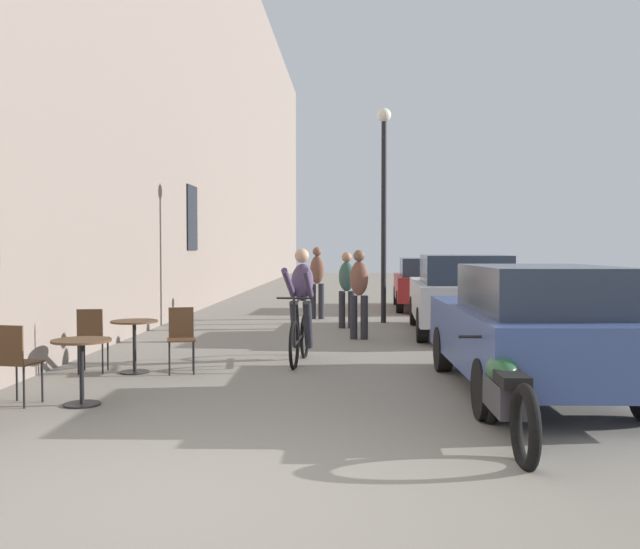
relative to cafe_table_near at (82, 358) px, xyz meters
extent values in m
plane|color=gray|center=(1.89, -2.85, -0.52)|extent=(88.00, 88.00, 0.00)
cube|color=gray|center=(-1.56, 11.15, 6.04)|extent=(0.50, 68.00, 13.13)
cube|color=black|center=(-1.29, 11.01, 1.99)|extent=(0.04, 1.10, 1.70)
cylinder|color=black|center=(0.00, 0.00, -0.51)|extent=(0.40, 0.40, 0.02)
cylinder|color=black|center=(0.00, 0.00, -0.16)|extent=(0.05, 0.05, 0.67)
cylinder|color=#4C331E|center=(0.00, 0.00, 0.19)|extent=(0.64, 0.64, 0.02)
cylinder|color=black|center=(-0.82, 0.19, -0.30)|extent=(0.02, 0.02, 0.45)
cylinder|color=black|center=(-0.50, 0.13, -0.30)|extent=(0.02, 0.02, 0.45)
cylinder|color=black|center=(-0.56, -0.19, -0.30)|extent=(0.02, 0.02, 0.45)
cube|color=#4C331E|center=(-0.69, 0.00, -0.06)|extent=(0.44, 0.44, 0.02)
cube|color=#4C331E|center=(-0.72, -0.18, 0.16)|extent=(0.34, 0.08, 0.42)
cylinder|color=black|center=(-0.05, 2.02, -0.51)|extent=(0.40, 0.40, 0.02)
cylinder|color=black|center=(-0.05, 2.02, -0.16)|extent=(0.05, 0.05, 0.67)
cylinder|color=#4C331E|center=(-0.05, 2.02, 0.19)|extent=(0.64, 0.64, 0.02)
cylinder|color=black|center=(0.80, 1.91, -0.30)|extent=(0.02, 0.02, 0.45)
cylinder|color=black|center=(0.49, 1.83, -0.30)|extent=(0.02, 0.02, 0.45)
cylinder|color=black|center=(0.72, 2.22, -0.30)|extent=(0.02, 0.02, 0.45)
cylinder|color=black|center=(0.41, 2.14, -0.30)|extent=(0.02, 0.02, 0.45)
cube|color=#4C331E|center=(0.61, 2.02, -0.06)|extent=(0.46, 0.46, 0.02)
cube|color=#4C331E|center=(0.56, 2.20, 0.16)|extent=(0.34, 0.10, 0.42)
cylinder|color=black|center=(-0.80, 2.16, -0.30)|extent=(0.02, 0.02, 0.45)
cylinder|color=black|center=(-0.48, 2.20, -0.30)|extent=(0.02, 0.02, 0.45)
cylinder|color=black|center=(-0.76, 1.84, -0.30)|extent=(0.02, 0.02, 0.45)
cylinder|color=black|center=(-0.44, 1.88, -0.30)|extent=(0.02, 0.02, 0.45)
cube|color=#4C331E|center=(-0.62, 2.02, -0.06)|extent=(0.42, 0.42, 0.02)
cube|color=#4C331E|center=(-0.60, 1.84, 0.16)|extent=(0.34, 0.06, 0.42)
torus|color=black|center=(2.12, 2.47, -0.19)|extent=(0.10, 0.71, 0.71)
torus|color=black|center=(2.20, 3.51, -0.19)|extent=(0.10, 0.71, 0.71)
cylinder|color=black|center=(2.19, 3.42, 0.09)|extent=(0.05, 0.22, 0.58)
cylinder|color=black|center=(2.15, 2.93, 0.43)|extent=(0.10, 0.82, 0.14)
cylinder|color=black|center=(2.12, 2.49, 0.14)|extent=(0.04, 0.09, 0.67)
cylinder|color=black|center=(2.16, 3.02, -0.15)|extent=(0.11, 1.00, 0.12)
cylinder|color=black|center=(2.12, 2.52, 0.48)|extent=(0.52, 0.07, 0.03)
ellipsoid|color=black|center=(2.18, 3.33, 0.41)|extent=(0.12, 0.24, 0.06)
ellipsoid|color=#4C3D5B|center=(2.18, 3.26, 0.68)|extent=(0.37, 0.37, 0.59)
sphere|color=tan|center=(2.18, 3.22, 1.08)|extent=(0.22, 0.22, 0.22)
cylinder|color=#26262D|center=(2.27, 3.17, 0.03)|extent=(0.16, 0.40, 0.75)
cylinder|color=#26262D|center=(2.07, 3.19, 0.03)|extent=(0.16, 0.40, 0.75)
cylinder|color=#4C3D5B|center=(2.29, 2.86, 0.68)|extent=(0.13, 0.75, 0.48)
cylinder|color=#4C3D5B|center=(2.01, 2.88, 0.68)|extent=(0.16, 0.75, 0.48)
cylinder|color=#26262D|center=(3.16, 5.76, -0.11)|extent=(0.14, 0.14, 0.82)
cylinder|color=#26262D|center=(2.97, 5.79, -0.11)|extent=(0.14, 0.14, 0.82)
ellipsoid|color=brown|center=(3.06, 5.77, 0.63)|extent=(0.37, 0.28, 0.65)
sphere|color=brown|center=(3.06, 5.77, 1.05)|extent=(0.22, 0.22, 0.22)
cylinder|color=#26262D|center=(2.91, 7.61, -0.12)|extent=(0.14, 0.14, 0.79)
cylinder|color=#26262D|center=(2.71, 7.62, -0.12)|extent=(0.14, 0.14, 0.79)
ellipsoid|color=#38564C|center=(2.81, 7.62, 0.59)|extent=(0.35, 0.26, 0.63)
sphere|color=#A57A5B|center=(2.81, 7.62, 1.00)|extent=(0.22, 0.22, 0.22)
cylinder|color=#26262D|center=(2.18, 9.57, -0.09)|extent=(0.14, 0.14, 0.86)
cylinder|color=#26262D|center=(1.98, 9.57, -0.09)|extent=(0.14, 0.14, 0.86)
ellipsoid|color=brown|center=(2.08, 9.57, 0.67)|extent=(0.34, 0.24, 0.68)
sphere|color=brown|center=(2.08, 9.57, 1.11)|extent=(0.22, 0.22, 0.22)
cylinder|color=black|center=(3.65, 8.76, 1.78)|extent=(0.12, 0.12, 4.60)
sphere|color=silver|center=(3.65, 8.76, 4.22)|extent=(0.32, 0.32, 0.32)
cube|color=#384C84|center=(5.05, 0.96, 0.13)|extent=(1.88, 4.31, 0.69)
cube|color=#283342|center=(5.06, 0.45, 0.74)|extent=(1.54, 2.34, 0.52)
cylinder|color=black|center=(4.21, 2.34, -0.21)|extent=(0.21, 0.62, 0.61)
cylinder|color=black|center=(5.81, 2.39, -0.21)|extent=(0.21, 0.62, 0.61)
cylinder|color=black|center=(4.28, -0.47, -0.21)|extent=(0.21, 0.62, 0.61)
cube|color=#B7B7BC|center=(5.11, 6.81, 0.16)|extent=(2.00, 4.51, 0.72)
cube|color=#283342|center=(5.08, 6.27, 0.79)|extent=(1.63, 2.45, 0.54)
cylinder|color=black|center=(4.33, 8.30, -0.20)|extent=(0.23, 0.65, 0.64)
cylinder|color=black|center=(6.00, 8.24, -0.20)|extent=(0.23, 0.65, 0.64)
cylinder|color=black|center=(4.21, 5.37, -0.20)|extent=(0.23, 0.65, 0.64)
cylinder|color=black|center=(5.89, 5.31, -0.20)|extent=(0.23, 0.65, 0.64)
cube|color=maroon|center=(4.99, 12.57, 0.10)|extent=(1.80, 4.10, 0.66)
cube|color=#283342|center=(4.97, 12.09, 0.67)|extent=(1.47, 2.23, 0.49)
cylinder|color=black|center=(4.27, 13.93, -0.23)|extent=(0.21, 0.59, 0.58)
cylinder|color=black|center=(5.79, 13.88, -0.23)|extent=(0.21, 0.59, 0.58)
cylinder|color=black|center=(4.18, 11.26, -0.23)|extent=(0.21, 0.59, 0.58)
cylinder|color=black|center=(5.71, 11.21, -0.23)|extent=(0.21, 0.59, 0.58)
torus|color=black|center=(4.30, -0.50, -0.22)|extent=(0.10, 0.69, 0.69)
torus|color=black|center=(4.31, -1.95, -0.22)|extent=(0.11, 0.70, 0.70)
cube|color=#333338|center=(4.30, -1.23, -0.12)|extent=(0.25, 0.76, 0.28)
ellipsoid|color=#23512D|center=(4.30, -1.13, 0.10)|extent=(0.29, 0.52, 0.24)
cube|color=black|center=(4.31, -1.51, 0.08)|extent=(0.25, 0.44, 0.10)
cylinder|color=black|center=(4.30, -0.60, 0.33)|extent=(0.62, 0.04, 0.03)
camera|label=1|loc=(2.96, -7.57, 1.19)|focal=39.95mm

